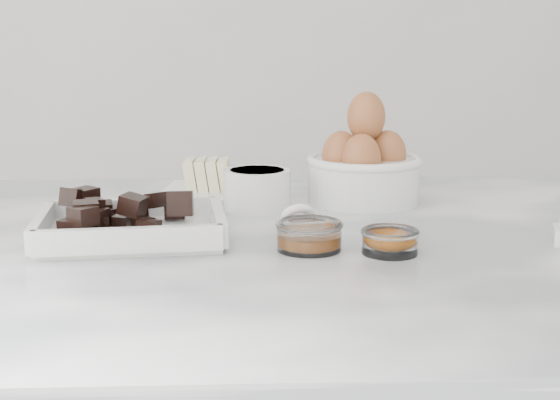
# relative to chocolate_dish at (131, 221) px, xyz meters

# --- Properties ---
(marble_slab) EXTENTS (1.20, 0.80, 0.04)m
(marble_slab) POSITION_rel_chocolate_dish_xyz_m (0.16, 0.00, -0.04)
(marble_slab) COLOR silver
(marble_slab) RESTS_ON cabinet
(chocolate_dish) EXTENTS (0.23, 0.19, 0.06)m
(chocolate_dish) POSITION_rel_chocolate_dish_xyz_m (0.00, 0.00, 0.00)
(chocolate_dish) COLOR white
(chocolate_dish) RESTS_ON marble_slab
(butter_plate) EXTENTS (0.16, 0.16, 0.06)m
(butter_plate) POSITION_rel_chocolate_dish_xyz_m (0.08, 0.23, -0.00)
(butter_plate) COLOR white
(butter_plate) RESTS_ON marble_slab
(sugar_ramekin) EXTENTS (0.09, 0.09, 0.06)m
(sugar_ramekin) POSITION_rel_chocolate_dish_xyz_m (0.15, 0.16, 0.01)
(sugar_ramekin) COLOR white
(sugar_ramekin) RESTS_ON marble_slab
(egg_bowl) EXTENTS (0.17, 0.17, 0.16)m
(egg_bowl) POSITION_rel_chocolate_dish_xyz_m (0.31, 0.20, 0.03)
(egg_bowl) COLOR white
(egg_bowl) RESTS_ON marble_slab
(honey_bowl) EXTENTS (0.08, 0.08, 0.03)m
(honey_bowl) POSITION_rel_chocolate_dish_xyz_m (0.21, -0.05, -0.01)
(honey_bowl) COLOR white
(honey_bowl) RESTS_ON marble_slab
(zest_bowl) EXTENTS (0.07, 0.07, 0.03)m
(zest_bowl) POSITION_rel_chocolate_dish_xyz_m (0.30, -0.07, -0.01)
(zest_bowl) COLOR white
(zest_bowl) RESTS_ON marble_slab
(vanilla_spoon) EXTENTS (0.07, 0.08, 0.04)m
(vanilla_spoon) POSITION_rel_chocolate_dish_xyz_m (0.20, -0.01, -0.01)
(vanilla_spoon) COLOR white
(vanilla_spoon) RESTS_ON marble_slab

